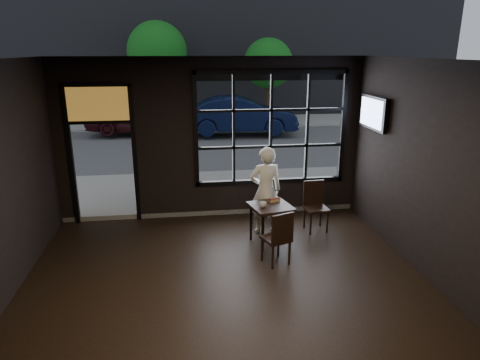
{
  "coord_description": "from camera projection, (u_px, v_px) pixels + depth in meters",
  "views": [
    {
      "loc": [
        -0.55,
        -4.82,
        3.33
      ],
      "look_at": [
        0.4,
        2.2,
        1.15
      ],
      "focal_mm": 32.0,
      "sensor_mm": 36.0,
      "label": 1
    }
  ],
  "objects": [
    {
      "name": "stained_transom",
      "position": [
        98.0,
        104.0,
        7.97
      ],
      "size": [
        1.2,
        0.06,
        0.7
      ],
      "primitive_type": "cube",
      "color": "orange",
      "rests_on": "ground"
    },
    {
      "name": "window_frame",
      "position": [
        271.0,
        128.0,
        8.55
      ],
      "size": [
        3.06,
        0.12,
        2.28
      ],
      "primitive_type": "cube",
      "color": "black",
      "rests_on": "ground"
    },
    {
      "name": "chair_near",
      "position": [
        276.0,
        237.0,
        6.82
      ],
      "size": [
        0.51,
        0.51,
        0.91
      ],
      "primitive_type": "cube",
      "rotation": [
        0.0,
        0.0,
        3.51
      ],
      "color": "black",
      "rests_on": "floor"
    },
    {
      "name": "man",
      "position": [
        266.0,
        190.0,
        7.88
      ],
      "size": [
        0.63,
        0.43,
        1.65
      ],
      "primitive_type": "imported",
      "rotation": [
        0.0,
        0.0,
        3.21
      ],
      "color": "silver",
      "rests_on": "floor"
    },
    {
      "name": "tv",
      "position": [
        374.0,
        113.0,
        7.82
      ],
      "size": [
        0.12,
        1.03,
        0.6
      ],
      "primitive_type": "cube",
      "color": "black",
      "rests_on": "wall_right"
    },
    {
      "name": "street_asphalt",
      "position": [
        190.0,
        101.0,
        28.35
      ],
      "size": [
        60.0,
        41.0,
        0.04
      ],
      "primitive_type": "cube",
      "color": "#545456",
      "rests_on": "ground"
    },
    {
      "name": "cup",
      "position": [
        263.0,
        205.0,
        7.33
      ],
      "size": [
        0.15,
        0.15,
        0.1
      ],
      "primitive_type": "imported",
      "rotation": [
        0.0,
        0.0,
        0.29
      ],
      "color": "silver",
      "rests_on": "cafe_table"
    },
    {
      "name": "maroon_car",
      "position": [
        139.0,
        116.0,
        16.91
      ],
      "size": [
        4.1,
        1.91,
        1.36
      ],
      "primitive_type": "imported",
      "rotation": [
        0.0,
        0.0,
        1.49
      ],
      "color": "black",
      "rests_on": "street_asphalt"
    },
    {
      "name": "wall_right",
      "position": [
        462.0,
        188.0,
        5.53
      ],
      "size": [
        0.04,
        7.0,
        3.2
      ],
      "primitive_type": "cube",
      "color": "black",
      "rests_on": "ground"
    },
    {
      "name": "hotdog",
      "position": [
        275.0,
        200.0,
        7.59
      ],
      "size": [
        0.21,
        0.13,
        0.06
      ],
      "primitive_type": null,
      "rotation": [
        0.0,
        0.0,
        0.28
      ],
      "color": "tan",
      "rests_on": "cafe_table"
    },
    {
      "name": "cafe_table",
      "position": [
        270.0,
        224.0,
        7.54
      ],
      "size": [
        0.81,
        0.81,
        0.73
      ],
      "primitive_type": "cube",
      "rotation": [
        0.0,
        0.0,
        0.23
      ],
      "color": "black",
      "rests_on": "floor"
    },
    {
      "name": "tree_left",
      "position": [
        157.0,
        52.0,
        19.02
      ],
      "size": [
        2.65,
        2.65,
        4.52
      ],
      "color": "#332114",
      "rests_on": "street_asphalt"
    },
    {
      "name": "floor",
      "position": [
        232.0,
        314.0,
        5.62
      ],
      "size": [
        6.0,
        7.0,
        0.02
      ],
      "primitive_type": "cube",
      "color": "black",
      "rests_on": "ground"
    },
    {
      "name": "tree_right",
      "position": [
        268.0,
        64.0,
        19.27
      ],
      "size": [
        2.23,
        2.23,
        3.81
      ],
      "color": "#332114",
      "rests_on": "street_asphalt"
    },
    {
      "name": "ceiling",
      "position": [
        231.0,
        60.0,
        4.67
      ],
      "size": [
        6.0,
        7.0,
        0.02
      ],
      "primitive_type": "cube",
      "color": "black",
      "rests_on": "ground"
    },
    {
      "name": "chair_window",
      "position": [
        316.0,
        207.0,
        8.06
      ],
      "size": [
        0.44,
        0.44,
        0.94
      ],
      "primitive_type": "cube",
      "rotation": [
        0.0,
        0.0,
        0.08
      ],
      "color": "black",
      "rests_on": "floor"
    },
    {
      "name": "navy_car",
      "position": [
        240.0,
        115.0,
        16.81
      ],
      "size": [
        4.47,
        1.76,
        1.45
      ],
      "primitive_type": "imported",
      "rotation": [
        0.0,
        0.0,
        1.52
      ],
      "color": "black",
      "rests_on": "street_asphalt"
    }
  ]
}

